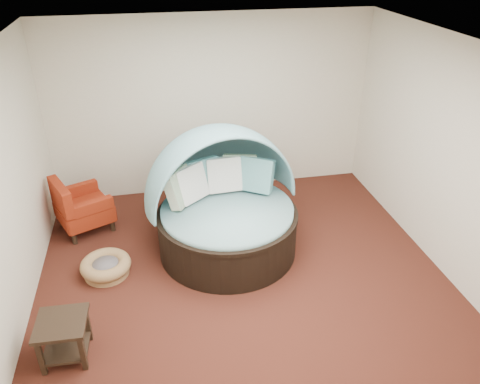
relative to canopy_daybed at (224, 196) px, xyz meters
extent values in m
plane|color=#4A1E15|center=(0.11, -0.78, -0.78)|extent=(5.00, 5.00, 0.00)
plane|color=beige|center=(0.11, 1.72, 0.62)|extent=(5.00, 0.00, 5.00)
plane|color=beige|center=(0.11, -3.28, 0.62)|extent=(5.00, 0.00, 5.00)
plane|color=beige|center=(-2.39, -0.78, 0.62)|extent=(0.00, 5.00, 5.00)
plane|color=beige|center=(2.61, -0.78, 0.62)|extent=(0.00, 5.00, 5.00)
plane|color=white|center=(0.11, -0.78, 2.02)|extent=(5.00, 5.00, 0.00)
cylinder|color=black|center=(0.02, -0.11, -0.50)|extent=(2.15, 2.15, 0.56)
cylinder|color=black|center=(0.02, -0.11, -0.21)|extent=(2.18, 2.18, 0.05)
cylinder|color=#84AFBB|center=(0.02, -0.11, -0.17)|extent=(2.04, 2.04, 0.12)
cube|color=#407053|center=(-0.56, 0.10, 0.14)|extent=(0.48, 0.53, 0.49)
cube|color=silver|center=(-0.41, 0.17, 0.14)|extent=(0.53, 0.50, 0.49)
cube|color=#5E9FA3|center=(-0.21, 0.35, 0.14)|extent=(0.53, 0.41, 0.49)
cube|color=silver|center=(0.06, 0.33, 0.14)|extent=(0.48, 0.29, 0.49)
cube|color=#407053|center=(0.29, 0.39, 0.14)|extent=(0.52, 0.37, 0.49)
cube|color=#5E9FA3|center=(0.49, 0.24, 0.14)|extent=(0.53, 0.47, 0.49)
cylinder|color=olive|center=(-1.56, -0.31, -0.75)|extent=(0.56, 0.56, 0.06)
torus|color=olive|center=(-1.56, -0.31, -0.64)|extent=(0.63, 0.63, 0.16)
cylinder|color=#605B5F|center=(-1.56, -0.31, -0.66)|extent=(0.38, 0.38, 0.10)
cylinder|color=black|center=(-2.03, 0.45, -0.70)|extent=(0.09, 0.09, 0.17)
cylinder|color=black|center=(-2.26, 0.96, -0.70)|extent=(0.09, 0.09, 0.17)
cylinder|color=black|center=(-1.52, 0.68, -0.70)|extent=(0.09, 0.09, 0.17)
cylinder|color=black|center=(-1.75, 1.19, -0.70)|extent=(0.09, 0.09, 0.17)
cube|color=maroon|center=(-1.89, 0.82, -0.49)|extent=(0.92, 0.92, 0.24)
cube|color=maroon|center=(-2.14, 0.70, -0.17)|extent=(0.41, 0.69, 0.41)
cube|color=maroon|center=(-1.72, 0.57, -0.29)|extent=(0.55, 0.33, 0.17)
cube|color=maroon|center=(-1.97, 1.11, -0.29)|extent=(0.55, 0.33, 0.17)
cube|color=black|center=(-1.89, -1.58, -0.33)|extent=(0.50, 0.50, 0.04)
cube|color=black|center=(-1.89, -1.58, -0.67)|extent=(0.44, 0.44, 0.03)
cube|color=black|center=(-2.09, -1.76, -0.57)|extent=(0.05, 0.05, 0.43)
cube|color=black|center=(-2.07, -1.37, -0.57)|extent=(0.05, 0.05, 0.43)
cube|color=black|center=(-1.70, -1.78, -0.57)|extent=(0.05, 0.05, 0.43)
cube|color=black|center=(-1.69, -1.39, -0.57)|extent=(0.05, 0.05, 0.43)
camera|label=1|loc=(-0.84, -5.20, 3.01)|focal=35.00mm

